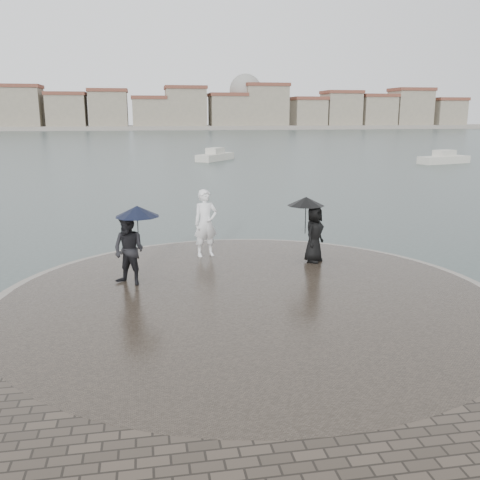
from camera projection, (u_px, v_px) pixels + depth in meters
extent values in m
plane|color=#2B3835|center=(287.00, 377.00, 9.74)|extent=(400.00, 400.00, 0.00)
cylinder|color=gray|center=(249.00, 303.00, 13.06)|extent=(12.50, 12.50, 0.32)
cylinder|color=#2D261E|center=(249.00, 302.00, 13.06)|extent=(11.90, 11.90, 0.36)
imported|color=white|center=(206.00, 223.00, 16.43)|extent=(0.86, 0.67, 2.08)
imported|color=black|center=(129.00, 250.00, 13.68)|extent=(1.12, 1.06, 1.82)
cylinder|color=black|center=(138.00, 232.00, 13.72)|extent=(0.02, 0.02, 0.90)
cone|color=black|center=(137.00, 211.00, 13.59)|extent=(1.14, 1.14, 0.28)
imported|color=black|center=(314.00, 234.00, 15.83)|extent=(0.95, 0.97, 1.69)
cylinder|color=black|center=(305.00, 219.00, 15.77)|extent=(0.02, 0.02, 0.90)
cone|color=black|center=(306.00, 201.00, 15.65)|extent=(1.11, 1.11, 0.26)
cube|color=gray|center=(150.00, 128.00, 165.74)|extent=(260.00, 20.00, 1.20)
cube|color=gray|center=(21.00, 109.00, 155.26)|extent=(12.00, 10.00, 12.00)
cube|color=brown|center=(18.00, 86.00, 153.76)|extent=(12.60, 10.60, 1.00)
cube|color=gray|center=(67.00, 113.00, 157.72)|extent=(11.00, 10.00, 10.00)
cube|color=brown|center=(66.00, 94.00, 156.46)|extent=(11.60, 10.60, 1.00)
cube|color=gray|center=(109.00, 111.00, 159.68)|extent=(11.00, 10.00, 11.00)
cube|color=brown|center=(108.00, 90.00, 158.30)|extent=(11.60, 10.60, 1.00)
cube|color=gray|center=(150.00, 115.00, 161.97)|extent=(10.00, 10.00, 9.00)
cube|color=brown|center=(149.00, 98.00, 160.83)|extent=(10.60, 10.60, 1.00)
cube|color=gray|center=(186.00, 110.00, 163.53)|extent=(12.00, 10.00, 12.00)
cube|color=brown|center=(185.00, 88.00, 162.03)|extent=(12.60, 10.60, 1.00)
cube|color=gray|center=(228.00, 113.00, 165.99)|extent=(11.00, 10.00, 10.00)
cube|color=brown|center=(228.00, 95.00, 164.73)|extent=(11.60, 10.60, 1.00)
cube|color=gray|center=(265.00, 108.00, 167.72)|extent=(13.00, 10.00, 13.00)
cube|color=brown|center=(266.00, 85.00, 166.11)|extent=(13.60, 10.60, 1.00)
cube|color=gray|center=(308.00, 115.00, 170.59)|extent=(10.00, 10.00, 9.00)
cube|color=brown|center=(308.00, 99.00, 169.44)|extent=(10.60, 10.60, 1.00)
cube|color=gray|center=(341.00, 112.00, 172.26)|extent=(11.00, 10.00, 11.00)
cube|color=brown|center=(342.00, 92.00, 170.88)|extent=(11.60, 10.60, 1.00)
cube|color=gray|center=(376.00, 113.00, 174.44)|extent=(11.00, 10.00, 10.00)
cube|color=brown|center=(377.00, 96.00, 173.17)|extent=(11.60, 10.60, 1.00)
cube|color=gray|center=(410.00, 110.00, 176.28)|extent=(12.00, 10.00, 12.00)
cube|color=brown|center=(411.00, 90.00, 174.78)|extent=(12.60, 10.60, 1.00)
cube|color=gray|center=(446.00, 115.00, 178.86)|extent=(10.00, 10.00, 9.00)
cube|color=brown|center=(447.00, 99.00, 177.71)|extent=(10.60, 10.60, 1.00)
sphere|color=gray|center=(245.00, 90.00, 167.34)|extent=(10.00, 10.00, 10.00)
cube|color=beige|center=(444.00, 161.00, 51.79)|extent=(5.73, 3.10, 0.90)
cube|color=beige|center=(444.00, 155.00, 51.66)|extent=(2.26, 1.72, 0.90)
cube|color=beige|center=(215.00, 158.00, 55.21)|extent=(4.57, 5.37, 0.90)
cube|color=beige|center=(215.00, 152.00, 55.07)|extent=(2.16, 2.32, 0.90)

